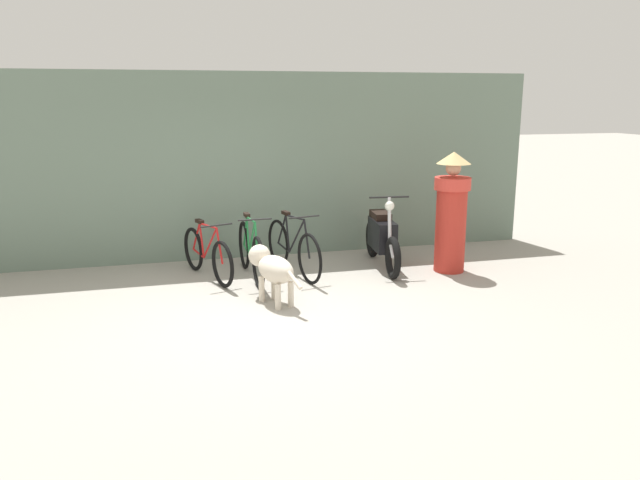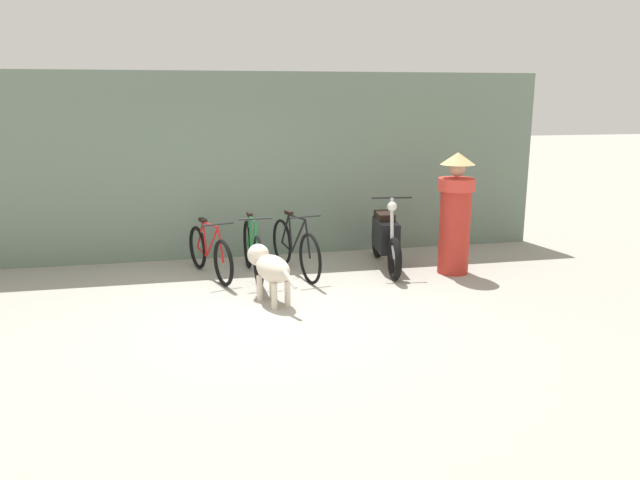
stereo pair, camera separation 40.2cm
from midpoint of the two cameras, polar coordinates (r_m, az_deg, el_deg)
The scene contains 8 objects.
ground_plane at distance 7.44m, azimuth -5.84°, elevation -6.95°, with size 60.00×60.00×0.00m, color #9E998E.
shop_wall_back at distance 9.96m, azimuth -8.81°, elevation 6.66°, with size 9.89×0.20×2.90m.
bicycle_0 at distance 8.98m, azimuth -11.54°, elevation -1.33°, with size 0.62×1.60×0.84m.
bicycle_1 at distance 8.89m, azimuth -7.64°, elevation -1.09°, with size 0.46×1.77×0.93m.
bicycle_2 at distance 9.01m, azimuth -3.76°, elevation -0.81°, with size 0.52×1.75×0.92m.
motorcycle at distance 9.38m, azimuth 4.49°, elevation 0.19°, with size 0.58×1.87×1.14m.
stray_dog at distance 7.79m, azimuth -5.91°, elevation -2.53°, with size 0.58×1.13×0.68m.
person_in_robes at distance 9.21m, azimuth 10.70°, elevation 2.67°, with size 0.74×0.74×1.76m.
Camera 1 is at (-1.28, -6.86, 2.54)m, focal length 35.00 mm.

